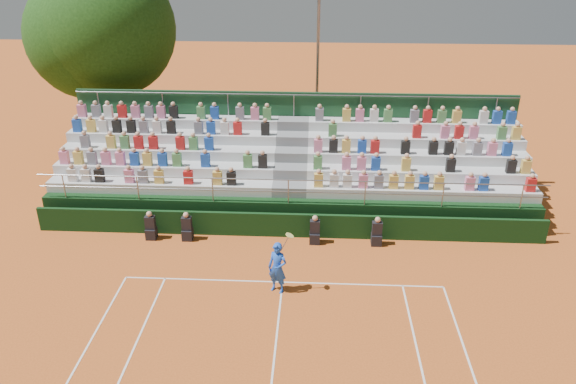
# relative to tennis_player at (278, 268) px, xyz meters

# --- Properties ---
(ground) EXTENTS (90.00, 90.00, 0.00)m
(ground) POSITION_rel_tennis_player_xyz_m (0.13, 0.51, -0.91)
(ground) COLOR #C85C21
(ground) RESTS_ON ground
(courtside_wall) EXTENTS (20.00, 0.15, 1.00)m
(courtside_wall) POSITION_rel_tennis_player_xyz_m (0.13, 3.71, -0.41)
(courtside_wall) COLOR black
(courtside_wall) RESTS_ON ground
(line_officials) EXTENTS (9.17, 0.40, 1.19)m
(line_officials) POSITION_rel_tennis_player_xyz_m (-1.05, 3.26, -0.44)
(line_officials) COLOR black
(line_officials) RESTS_ON ground
(grandstand) EXTENTS (20.00, 5.20, 4.40)m
(grandstand) POSITION_rel_tennis_player_xyz_m (0.12, 6.95, 0.18)
(grandstand) COLOR black
(grandstand) RESTS_ON ground
(tennis_player) EXTENTS (0.92, 0.67, 2.22)m
(tennis_player) POSITION_rel_tennis_player_xyz_m (0.00, 0.00, 0.00)
(tennis_player) COLOR blue
(tennis_player) RESTS_ON ground
(tree_west) EXTENTS (6.44, 6.44, 9.32)m
(tree_west) POSITION_rel_tennis_player_xyz_m (-10.41, 12.97, 5.17)
(tree_west) COLOR #3D2916
(tree_west) RESTS_ON ground
(tree_east) EXTENTS (6.80, 6.80, 9.90)m
(tree_east) POSITION_rel_tennis_player_xyz_m (-9.43, 12.78, 5.57)
(tree_east) COLOR #3D2916
(tree_east) RESTS_ON ground
(floodlight_mast) EXTENTS (0.60, 0.25, 8.41)m
(floodlight_mast) POSITION_rel_tennis_player_xyz_m (1.16, 13.80, 3.97)
(floodlight_mast) COLOR gray
(floodlight_mast) RESTS_ON ground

